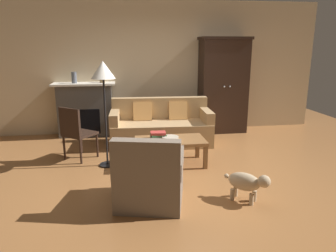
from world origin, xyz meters
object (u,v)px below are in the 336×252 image
(floor_lamp, at_px, (103,76))
(fireplace, at_px, (85,109))
(armchair_near_left, at_px, (150,179))
(mantel_vase_slate, at_px, (74,78))
(mantel_vase_bronze, at_px, (102,78))
(fruit_bowl, at_px, (170,138))
(couch, at_px, (161,127))
(armoire, at_px, (223,85))
(coffee_table, at_px, (170,143))
(book_stack, at_px, (158,135))
(dog, at_px, (247,183))
(side_chair_wooden, at_px, (76,130))

(floor_lamp, bearing_deg, fireplace, 105.12)
(armchair_near_left, bearing_deg, mantel_vase_slate, 111.17)
(mantel_vase_bronze, xyz_separation_m, armchair_near_left, (0.67, -3.17, -0.90))
(fruit_bowl, bearing_deg, couch, 89.56)
(armoire, height_order, floor_lamp, armoire)
(armoire, distance_m, mantel_vase_bronze, 2.58)
(armchair_near_left, relative_size, floor_lamp, 0.56)
(coffee_table, relative_size, mantel_vase_bronze, 6.04)
(fruit_bowl, relative_size, armchair_near_left, 0.29)
(couch, bearing_deg, book_stack, -99.48)
(couch, distance_m, fruit_bowl, 1.21)
(fireplace, bearing_deg, coffee_table, -52.46)
(couch, xyz_separation_m, fruit_bowl, (-0.01, -1.20, 0.13))
(mantel_vase_slate, relative_size, armchair_near_left, 0.24)
(mantel_vase_bronze, distance_m, dog, 3.89)
(book_stack, distance_m, side_chair_wooden, 1.37)
(side_chair_wooden, relative_size, floor_lamp, 0.55)
(coffee_table, xyz_separation_m, floor_lamp, (-1.00, 0.11, 1.05))
(fireplace, relative_size, armoire, 0.62)
(fruit_bowl, bearing_deg, book_stack, 151.55)
(mantel_vase_slate, distance_m, dog, 4.19)
(fireplace, distance_m, mantel_vase_bronze, 0.75)
(armoire, bearing_deg, mantel_vase_bronze, 178.66)
(fireplace, bearing_deg, armoire, -1.51)
(fireplace, xyz_separation_m, side_chair_wooden, (-0.01, -1.50, -0.06))
(side_chair_wooden, height_order, dog, side_chair_wooden)
(book_stack, xyz_separation_m, side_chair_wooden, (-1.32, 0.37, 0.04))
(fireplace, bearing_deg, dog, -56.13)
(armoire, height_order, coffee_table, armoire)
(floor_lamp, bearing_deg, fruit_bowl, -7.71)
(fireplace, distance_m, floor_lamp, 2.09)
(coffee_table, bearing_deg, mantel_vase_bronze, 120.04)
(book_stack, distance_m, armchair_near_left, 1.35)
(couch, bearing_deg, mantel_vase_slate, 155.85)
(fruit_bowl, height_order, armchair_near_left, armchair_near_left)
(fruit_bowl, xyz_separation_m, dog, (0.73, -1.33, -0.20))
(book_stack, bearing_deg, mantel_vase_bronze, 116.61)
(armoire, bearing_deg, mantel_vase_slate, 178.90)
(fruit_bowl, bearing_deg, coffee_table, 77.16)
(armoire, relative_size, coffee_table, 1.86)
(armoire, relative_size, dog, 4.33)
(armoire, relative_size, armchair_near_left, 2.20)
(mantel_vase_slate, bearing_deg, armchair_near_left, -68.83)
(coffee_table, height_order, floor_lamp, floor_lamp)
(side_chair_wooden, distance_m, dog, 2.88)
(mantel_vase_slate, bearing_deg, book_stack, -51.26)
(side_chair_wooden, bearing_deg, mantel_vase_bronze, 75.28)
(fireplace, bearing_deg, mantel_vase_bronze, -2.70)
(side_chair_wooden, bearing_deg, coffee_table, -16.36)
(couch, distance_m, armchair_near_left, 2.46)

